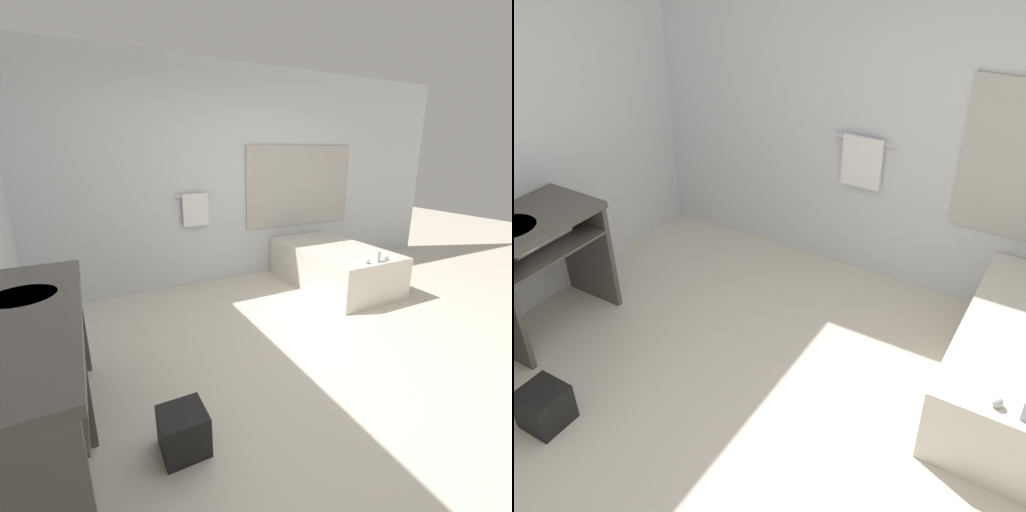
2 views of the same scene
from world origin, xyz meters
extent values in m
plane|color=beige|center=(0.00, 0.00, 0.00)|extent=(16.00, 16.00, 0.00)
cube|color=silver|center=(0.00, 2.23, 1.35)|extent=(7.40, 0.06, 2.70)
cube|color=#B7B2A8|center=(1.26, 2.19, 1.20)|extent=(1.70, 0.02, 1.10)
cylinder|color=silver|center=(-0.30, 2.16, 1.15)|extent=(0.50, 0.02, 0.02)
cube|color=white|center=(-0.30, 2.15, 0.98)|extent=(0.32, 0.04, 0.40)
cube|color=#4C4742|center=(-1.90, -0.07, 0.88)|extent=(0.57, 1.68, 0.05)
cube|color=#4C4742|center=(-1.90, -0.07, 0.67)|extent=(0.54, 1.60, 0.02)
cylinder|color=white|center=(-1.90, 0.19, 0.84)|extent=(0.35, 0.35, 0.14)
cube|color=#4C4742|center=(-1.90, -0.07, 0.43)|extent=(0.52, 0.04, 0.85)
cube|color=#4C4742|center=(-1.90, 0.75, 0.43)|extent=(0.52, 0.04, 0.85)
cylinder|color=white|center=(-1.86, -0.49, 0.75)|extent=(0.13, 0.46, 0.13)
cylinder|color=white|center=(-1.86, 0.35, 0.75)|extent=(0.13, 0.46, 0.13)
cube|color=silver|center=(1.26, 1.37, 0.25)|extent=(0.95, 1.63, 0.50)
ellipsoid|color=white|center=(1.26, 1.37, 0.35)|extent=(0.69, 1.18, 0.30)
cube|color=silver|center=(1.26, 0.66, 0.56)|extent=(0.04, 0.07, 0.12)
sphere|color=silver|center=(1.12, 0.66, 0.53)|extent=(0.06, 0.06, 0.06)
sphere|color=silver|center=(1.40, 0.66, 0.53)|extent=(0.06, 0.06, 0.06)
cube|color=black|center=(-1.20, -0.33, 0.13)|extent=(0.26, 0.26, 0.26)
camera|label=1|loc=(-1.55, -1.93, 1.64)|focal=24.00mm
camera|label=2|loc=(1.18, -1.69, 2.71)|focal=40.00mm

